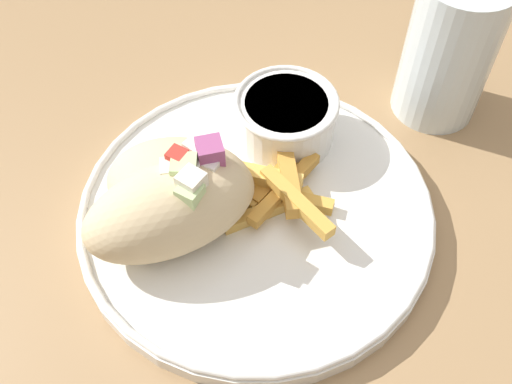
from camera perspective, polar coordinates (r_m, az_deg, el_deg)
The scene contains 7 objects.
table at distance 0.55m, azimuth -3.42°, elevation -6.34°, with size 1.11×1.11×0.73m.
plate at distance 0.46m, azimuth 0.00°, elevation -1.80°, with size 0.27×0.27×0.02m.
pita_sandwich_near at distance 0.42m, azimuth -8.11°, elevation -1.51°, with size 0.14×0.11×0.07m.
pita_sandwich_far at distance 0.44m, azimuth -7.16°, elevation 0.87°, with size 0.12×0.10×0.07m.
fries_pile at distance 0.46m, azimuth 2.35°, elevation 0.49°, with size 0.09×0.10×0.03m.
sauce_ramekin at distance 0.49m, azimuth 2.84°, elevation 7.22°, with size 0.08×0.08×0.04m.
water_glass at distance 0.53m, azimuth 17.78°, elevation 12.28°, with size 0.07×0.07×0.13m.
Camera 1 is at (0.01, -0.28, 1.12)m, focal length 42.00 mm.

